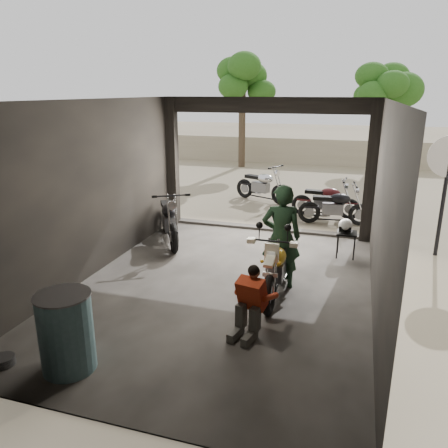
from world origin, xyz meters
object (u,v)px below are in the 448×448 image
Objects in this scene: mechanic at (248,304)px; main_bike at (277,263)px; helmet at (346,225)px; sign_post at (447,176)px; oil_drum at (66,333)px; outside_bike_b at (326,198)px; outside_bike_c at (335,204)px; left_bike at (169,216)px; rider at (281,237)px; stool at (347,236)px; outside_bike_a at (262,183)px.

main_bike is at bearing 96.60° from mechanic.
sign_post reaches higher than helmet.
oil_drum is (-2.08, -2.79, -0.08)m from main_bike.
helmet is at bearing -164.76° from outside_bike_b.
outside_bike_c is 1.58× the size of oil_drum.
main_bike is 2.44m from helmet.
left_bike is at bearing 118.88° from outside_bike_c.
outside_bike_c is at bearing -111.65° from rider.
helmet is 0.12× the size of sign_post.
main_bike is at bearing -145.26° from sign_post.
outside_bike_c is 7.82m from oil_drum.
main_bike reaches higher than stool.
main_bike is at bearing -141.72° from outside_bike_a.
rider is at bearing 56.83° from oil_drum.
outside_bike_b reaches higher than stool.
outside_bike_c is (0.66, 4.53, -0.05)m from main_bike.
left_bike is at bearing -42.44° from rider.
main_bike reaches higher than mechanic.
outside_bike_c is 2.34m from helmet.
outside_bike_b reaches higher than oil_drum.
left_bike is 1.14× the size of outside_bike_c.
outside_bike_a reaches higher than outside_bike_c.
outside_bike_a is 2.42m from outside_bike_b.
sign_post is at bearing 48.87° from oil_drum.
outside_bike_a is 1.07× the size of outside_bike_b.
outside_bike_a is at bearing 122.68° from stool.
outside_bike_b is 8.30m from oil_drum.
rider is 0.74× the size of sign_post.
outside_bike_c is 2.90× the size of stool.
oil_drum is at bearing 165.97° from outside_bike_b.
oil_drum is 0.41× the size of sign_post.
rider reaches higher than left_bike.
helmet is at bearing -123.75° from outside_bike_a.
main_bike reaches higher than oil_drum.
main_bike is at bearing -66.21° from left_bike.
left_bike is at bearing -177.45° from stool.
outside_bike_b is at bearing 127.30° from sign_post.
outside_bike_a is 1.74× the size of mechanic.
main_bike is 3.21× the size of stool.
sign_post is at bearing -151.48° from rider.
left_bike is 1.85× the size of mechanic.
sign_post reaches higher than main_bike.
sign_post is at bearing -133.90° from outside_bike_c.
rider is 1.80m from mechanic.
mechanic is at bearing -108.59° from stool.
stool is 1.85× the size of helmet.
outside_bike_a is 7.94m from mechanic.
main_bike reaches higher than helmet.
main_bike is at bearing 164.83° from outside_bike_c.
outside_bike_c reaches higher than oil_drum.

